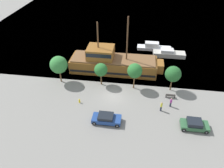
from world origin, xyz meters
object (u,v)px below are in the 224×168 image
at_px(moored_boat_outer, 169,54).
at_px(pedestrian_walking_near, 171,102).
at_px(moored_boat_dockside, 153,47).
at_px(fire_hydrant, 79,101).
at_px(bench_promenade_east, 170,96).
at_px(pirate_ship, 112,62).
at_px(parked_car_curb_mid, 194,125).
at_px(pedestrian_walking_far, 161,106).
at_px(parked_car_curb_front, 106,118).

xyz_separation_m(moored_boat_outer, pedestrian_walking_near, (-0.85, -17.39, 0.23)).
relative_size(moored_boat_dockside, fire_hydrant, 10.39).
distance_m(moored_boat_outer, bench_promenade_east, 15.11).
bearing_deg(bench_promenade_east, pirate_ship, 146.50).
bearing_deg(bench_promenade_east, parked_car_curb_mid, -66.57).
xyz_separation_m(moored_boat_outer, pedestrian_walking_far, (-2.44, -18.64, 0.24)).
height_order(moored_boat_dockside, parked_car_curb_mid, moored_boat_dockside).
bearing_deg(moored_boat_dockside, fire_hydrant, -120.24).
bearing_deg(moored_boat_dockside, pedestrian_walking_far, -87.47).
height_order(bench_promenade_east, pedestrian_walking_far, pedestrian_walking_far).
xyz_separation_m(parked_car_curb_front, fire_hydrant, (-5.18, 3.75, -0.28)).
xyz_separation_m(moored_boat_dockside, parked_car_curb_mid, (5.58, -24.55, 0.05)).
xyz_separation_m(moored_boat_dockside, fire_hydrant, (-12.45, -21.36, -0.25)).
xyz_separation_m(parked_car_curb_mid, pedestrian_walking_near, (-3.04, 4.34, 0.17)).
bearing_deg(moored_boat_dockside, moored_boat_outer, -39.71).
distance_m(pirate_ship, parked_car_curb_front, 14.67).
bearing_deg(pedestrian_walking_far, parked_car_curb_front, -156.04).
height_order(pirate_ship, pedestrian_walking_near, pirate_ship).
height_order(moored_boat_outer, bench_promenade_east, moored_boat_outer).
bearing_deg(moored_boat_outer, parked_car_curb_front, -115.56).
distance_m(pirate_ship, moored_boat_dockside, 13.55).
height_order(parked_car_curb_mid, fire_hydrant, parked_car_curb_mid).
height_order(moored_boat_outer, pedestrian_walking_far, pedestrian_walking_far).
distance_m(pirate_ship, parked_car_curb_mid, 19.86).
xyz_separation_m(moored_boat_dockside, parked_car_curb_front, (-7.27, -25.11, 0.04)).
relative_size(parked_car_curb_front, pedestrian_walking_near, 2.51).
height_order(parked_car_curb_front, fire_hydrant, parked_car_curb_front).
bearing_deg(pedestrian_walking_far, pedestrian_walking_near, 38.11).
bearing_deg(pirate_ship, moored_boat_dockside, 51.27).
height_order(parked_car_curb_mid, bench_promenade_east, parked_car_curb_mid).
bearing_deg(pedestrian_walking_near, moored_boat_dockside, 97.16).
distance_m(pirate_ship, pedestrian_walking_far, 14.44).
height_order(pirate_ship, moored_boat_outer, pirate_ship).
bearing_deg(fire_hydrant, parked_car_curb_front, -35.90).
bearing_deg(parked_car_curb_mid, moored_boat_dockside, 102.81).
xyz_separation_m(bench_promenade_east, pedestrian_walking_near, (-0.17, -2.30, 0.44)).
bearing_deg(fire_hydrant, moored_boat_outer, 49.50).
xyz_separation_m(parked_car_curb_front, pedestrian_walking_near, (9.81, 4.90, 0.18)).
xyz_separation_m(pirate_ship, moored_boat_outer, (11.83, 7.71, -1.17)).
distance_m(moored_boat_dockside, pedestrian_walking_far, 21.48).
relative_size(fire_hydrant, pedestrian_walking_far, 0.44).
xyz_separation_m(parked_car_curb_front, bench_promenade_east, (9.98, 7.20, -0.26)).
relative_size(parked_car_curb_front, bench_promenade_east, 2.71).
xyz_separation_m(pirate_ship, fire_hydrant, (-4.01, -10.83, -1.41)).
distance_m(moored_boat_dockside, fire_hydrant, 24.73).
bearing_deg(pedestrian_walking_far, moored_boat_outer, 82.54).
height_order(pirate_ship, pedestrian_walking_far, pirate_ship).
distance_m(moored_boat_outer, pedestrian_walking_near, 17.41).
bearing_deg(parked_car_curb_front, fire_hydrant, 144.10).
relative_size(moored_boat_dockside, pedestrian_walking_near, 4.61).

